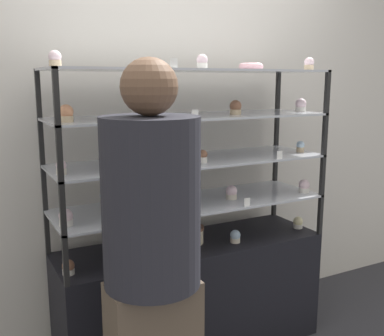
% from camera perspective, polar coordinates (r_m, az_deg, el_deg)
% --- Properties ---
extents(back_wall, '(8.00, 0.05, 2.60)m').
position_cam_1_polar(back_wall, '(2.79, -3.66, 5.48)').
color(back_wall, silver).
rests_on(back_wall, ground_plane).
extents(display_base, '(1.53, 0.47, 0.66)m').
position_cam_1_polar(display_base, '(2.73, 0.00, -15.97)').
color(display_base, black).
rests_on(display_base, ground_plane).
extents(display_riser_lower, '(1.53, 0.47, 0.24)m').
position_cam_1_polar(display_riser_lower, '(2.53, 0.00, -4.62)').
color(display_riser_lower, black).
rests_on(display_riser_lower, display_base).
extents(display_riser_middle, '(1.53, 0.47, 0.24)m').
position_cam_1_polar(display_riser_middle, '(2.47, 0.00, 0.81)').
color(display_riser_middle, black).
rests_on(display_riser_middle, display_riser_lower).
extents(display_riser_upper, '(1.53, 0.47, 0.24)m').
position_cam_1_polar(display_riser_upper, '(2.44, 0.00, 6.42)').
color(display_riser_upper, black).
rests_on(display_riser_upper, display_riser_middle).
extents(display_riser_top, '(1.53, 0.47, 0.24)m').
position_cam_1_polar(display_riser_top, '(2.43, 0.00, 12.13)').
color(display_riser_top, black).
rests_on(display_riser_top, display_riser_upper).
extents(layer_cake_centerpiece, '(0.19, 0.19, 0.10)m').
position_cam_1_polar(layer_cake_centerpiece, '(2.59, -0.58, -8.42)').
color(layer_cake_centerpiece, beige).
rests_on(layer_cake_centerpiece, display_base).
extents(sheet_cake_frosted, '(0.24, 0.16, 0.07)m').
position_cam_1_polar(sheet_cake_frosted, '(2.39, -8.25, -4.37)').
color(sheet_cake_frosted, beige).
rests_on(sheet_cake_frosted, display_riser_lower).
extents(cupcake_0, '(0.06, 0.06, 0.07)m').
position_cam_1_polar(cupcake_0, '(2.27, -15.43, -12.07)').
color(cupcake_0, white).
rests_on(cupcake_0, display_base).
extents(cupcake_1, '(0.06, 0.06, 0.07)m').
position_cam_1_polar(cupcake_1, '(2.45, -4.43, -9.95)').
color(cupcake_1, white).
rests_on(cupcake_1, display_base).
extents(cupcake_2, '(0.06, 0.06, 0.07)m').
position_cam_1_polar(cupcake_2, '(2.61, 5.52, -8.65)').
color(cupcake_2, beige).
rests_on(cupcake_2, display_base).
extents(cupcake_3, '(0.06, 0.06, 0.07)m').
position_cam_1_polar(cupcake_3, '(2.91, 13.31, -6.77)').
color(cupcake_3, white).
rests_on(cupcake_3, display_base).
extents(price_tag_0, '(0.04, 0.00, 0.04)m').
position_cam_1_polar(price_tag_0, '(2.23, -8.66, -12.60)').
color(price_tag_0, white).
rests_on(price_tag_0, display_base).
extents(cupcake_4, '(0.07, 0.07, 0.08)m').
position_cam_1_polar(cupcake_4, '(2.19, -15.72, -6.10)').
color(cupcake_4, white).
rests_on(cupcake_4, display_riser_lower).
extents(cupcake_5, '(0.07, 0.07, 0.08)m').
position_cam_1_polar(cupcake_5, '(2.59, 5.03, -3.12)').
color(cupcake_5, beige).
rests_on(cupcake_5, display_riser_lower).
extents(cupcake_6, '(0.07, 0.07, 0.08)m').
position_cam_1_polar(cupcake_6, '(2.81, 14.04, -2.26)').
color(cupcake_6, white).
rests_on(cupcake_6, display_riser_lower).
extents(price_tag_1, '(0.04, 0.00, 0.04)m').
position_cam_1_polar(price_tag_1, '(2.46, 7.02, -4.32)').
color(price_tag_1, white).
rests_on(price_tag_1, display_riser_lower).
extents(cupcake_7, '(0.05, 0.05, 0.07)m').
position_cam_1_polar(cupcake_7, '(2.15, -16.27, 0.06)').
color(cupcake_7, beige).
rests_on(cupcake_7, display_riser_middle).
extents(cupcake_8, '(0.05, 0.05, 0.07)m').
position_cam_1_polar(cupcake_8, '(2.37, 1.39, 1.50)').
color(cupcake_8, white).
rests_on(cupcake_8, display_riser_middle).
extents(cupcake_9, '(0.05, 0.05, 0.07)m').
position_cam_1_polar(cupcake_9, '(2.80, 13.60, 2.66)').
color(cupcake_9, '#CCB28C').
rests_on(cupcake_9, display_riser_middle).
extents(price_tag_2, '(0.04, 0.00, 0.04)m').
position_cam_1_polar(price_tag_2, '(2.53, 11.06, 1.64)').
color(price_tag_2, white).
rests_on(price_tag_2, display_riser_middle).
extents(cupcake_10, '(0.07, 0.07, 0.08)m').
position_cam_1_polar(cupcake_10, '(2.11, -15.69, 6.66)').
color(cupcake_10, '#CCB28C').
rests_on(cupcake_10, display_riser_upper).
extents(cupcake_11, '(0.07, 0.07, 0.08)m').
position_cam_1_polar(cupcake_11, '(2.30, -4.53, 7.37)').
color(cupcake_11, white).
rests_on(cupcake_11, display_riser_upper).
extents(cupcake_12, '(0.07, 0.07, 0.08)m').
position_cam_1_polar(cupcake_12, '(2.50, 5.55, 7.63)').
color(cupcake_12, '#CCB28C').
rests_on(cupcake_12, display_riser_upper).
extents(cupcake_13, '(0.07, 0.07, 0.08)m').
position_cam_1_polar(cupcake_13, '(2.80, 13.65, 7.74)').
color(cupcake_13, white).
rests_on(cupcake_13, display_riser_upper).
extents(price_tag_3, '(0.04, 0.00, 0.04)m').
position_cam_1_polar(price_tag_3, '(2.21, 0.38, 6.84)').
color(price_tag_3, white).
rests_on(price_tag_3, display_riser_upper).
extents(cupcake_14, '(0.06, 0.06, 0.07)m').
position_cam_1_polar(cupcake_14, '(2.13, -17.01, 13.12)').
color(cupcake_14, '#CCB28C').
rests_on(cupcake_14, display_riser_top).
extents(cupcake_15, '(0.06, 0.06, 0.07)m').
position_cam_1_polar(cupcake_15, '(2.34, 1.20, 13.36)').
color(cupcake_15, white).
rests_on(cupcake_15, display_riser_top).
extents(cupcake_16, '(0.06, 0.06, 0.07)m').
position_cam_1_polar(cupcake_16, '(2.73, 14.64, 12.67)').
color(cupcake_16, '#CCB28C').
rests_on(cupcake_16, display_riser_top).
extents(price_tag_4, '(0.04, 0.00, 0.04)m').
position_cam_1_polar(price_tag_4, '(2.15, -2.30, 13.20)').
color(price_tag_4, white).
rests_on(price_tag_4, display_riser_top).
extents(donut_glazed, '(0.14, 0.14, 0.04)m').
position_cam_1_polar(donut_glazed, '(2.65, 7.50, 12.66)').
color(donut_glazed, '#EFB2BC').
rests_on(donut_glazed, display_riser_top).
extents(customer_figure, '(0.39, 0.39, 1.66)m').
position_cam_1_polar(customer_figure, '(1.82, -5.08, -11.02)').
color(customer_figure, brown).
rests_on(customer_figure, ground_plane).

